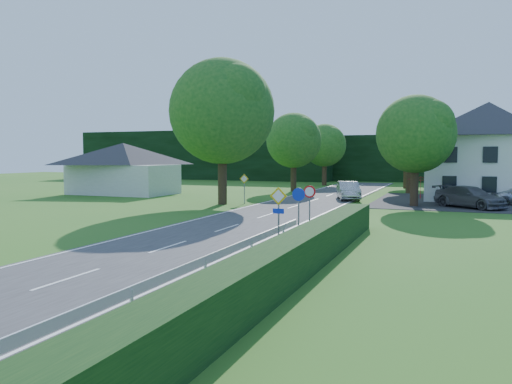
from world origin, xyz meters
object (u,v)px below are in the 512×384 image
at_px(moving_car, 348,191).
at_px(parked_car_red, 452,193).
at_px(parasol, 420,187).
at_px(parked_car_grey, 470,197).
at_px(streetlight, 411,149).
at_px(motorcycle, 340,192).

height_order(moving_car, parked_car_red, moving_car).
bearing_deg(parasol, moving_car, -149.52).
bearing_deg(parked_car_grey, streetlight, 106.12).
bearing_deg(motorcycle, parasol, -4.08).
xyz_separation_m(moving_car, parked_car_grey, (9.78, -3.36, 0.00)).
bearing_deg(parked_car_grey, moving_car, 109.37).
xyz_separation_m(moving_car, motorcycle, (-1.39, 2.90, -0.32)).
distance_m(moving_car, parked_car_grey, 10.34).
distance_m(moving_car, parasol, 6.80).
height_order(moving_car, motorcycle, moving_car).
bearing_deg(parasol, streetlight, -95.63).
relative_size(streetlight, parked_car_red, 1.85).
bearing_deg(moving_car, parked_car_red, -10.32).
bearing_deg(parked_car_red, moving_car, 109.45).
relative_size(moving_car, parked_car_red, 1.12).
distance_m(streetlight, parked_car_red, 5.56).
distance_m(parked_car_red, parasol, 3.59).
distance_m(motorcycle, parked_car_grey, 12.81).
xyz_separation_m(parked_car_red, parasol, (-2.70, 2.34, 0.30)).
relative_size(motorcycle, parked_car_grey, 0.33).
relative_size(parked_car_grey, parasol, 2.40).
xyz_separation_m(parked_car_red, parked_car_grey, (1.22, -4.46, 0.07)).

